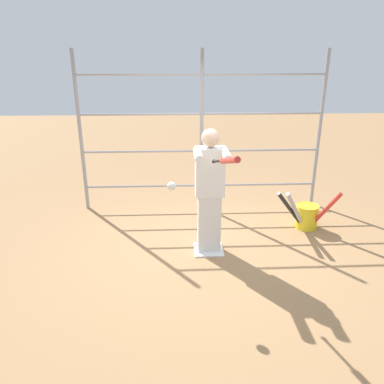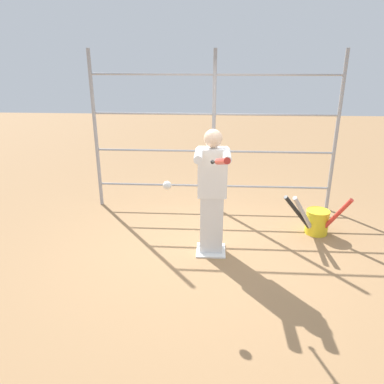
{
  "view_description": "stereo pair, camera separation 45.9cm",
  "coord_description": "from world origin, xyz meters",
  "px_view_note": "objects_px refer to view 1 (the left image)",
  "views": [
    {
      "loc": [
        0.44,
        4.6,
        2.61
      ],
      "look_at": [
        0.25,
        0.3,
        0.99
      ],
      "focal_mm": 35.0,
      "sensor_mm": 36.0,
      "label": 1
    },
    {
      "loc": [
        -0.02,
        4.59,
        2.61
      ],
      "look_at": [
        0.25,
        0.3,
        0.99
      ],
      "focal_mm": 35.0,
      "sensor_mm": 36.0,
      "label": 2
    }
  ],
  "objects_px": {
    "batter": "(210,189)",
    "baseball_bat_swinging": "(227,160)",
    "softball_in_flight": "(171,186)",
    "bat_bucket": "(306,215)"
  },
  "relations": [
    {
      "from": "batter",
      "to": "baseball_bat_swinging",
      "type": "bearing_deg",
      "value": 95.36
    },
    {
      "from": "bat_bucket",
      "to": "batter",
      "type": "bearing_deg",
      "value": 22.17
    },
    {
      "from": "batter",
      "to": "baseball_bat_swinging",
      "type": "height_order",
      "value": "batter"
    },
    {
      "from": "batter",
      "to": "bat_bucket",
      "type": "distance_m",
      "value": 1.84
    },
    {
      "from": "baseball_bat_swinging",
      "to": "batter",
      "type": "bearing_deg",
      "value": -84.64
    },
    {
      "from": "softball_in_flight",
      "to": "bat_bucket",
      "type": "relative_size",
      "value": 0.1
    },
    {
      "from": "batter",
      "to": "softball_in_flight",
      "type": "distance_m",
      "value": 0.93
    },
    {
      "from": "batter",
      "to": "bat_bucket",
      "type": "height_order",
      "value": "batter"
    },
    {
      "from": "baseball_bat_swinging",
      "to": "softball_in_flight",
      "type": "bearing_deg",
      "value": -17.79
    },
    {
      "from": "softball_in_flight",
      "to": "baseball_bat_swinging",
      "type": "bearing_deg",
      "value": 162.21
    }
  ]
}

